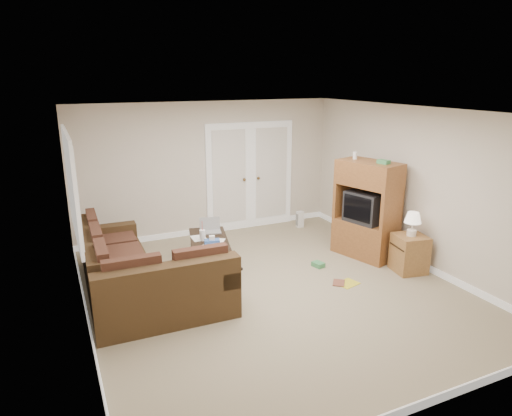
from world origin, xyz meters
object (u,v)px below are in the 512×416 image
coffee_table (210,251)px  side_cabinet (410,250)px  tv_armoire (367,209)px  sectional_sofa (136,276)px

coffee_table → side_cabinet: 3.12m
coffee_table → tv_armoire: 2.67m
tv_armoire → sectional_sofa: bearing=163.7°
coffee_table → side_cabinet: side_cabinet is taller
side_cabinet → tv_armoire: bearing=114.7°
coffee_table → sectional_sofa: bearing=-139.3°
sectional_sofa → coffee_table: sectional_sofa is taller
tv_armoire → side_cabinet: 0.98m
sectional_sofa → tv_armoire: bearing=1.0°
sectional_sofa → side_cabinet: side_cabinet is taller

